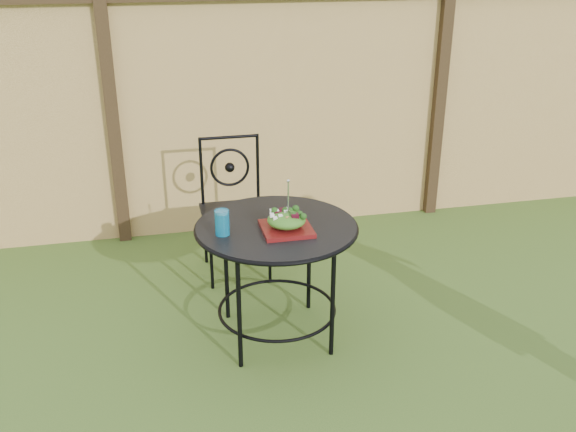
# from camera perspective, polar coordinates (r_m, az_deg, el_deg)

# --- Properties ---
(ground) EXTENTS (60.00, 60.00, 0.00)m
(ground) POSITION_cam_1_polar(r_m,az_deg,el_deg) (3.60, 7.36, -14.36)
(ground) COLOR #284917
(ground) RESTS_ON ground
(fence) EXTENTS (8.00, 0.12, 1.90)m
(fence) POSITION_cam_1_polar(r_m,az_deg,el_deg) (5.12, -0.43, 9.23)
(fence) COLOR #E9BE73
(fence) RESTS_ON ground
(patio_table) EXTENTS (0.92, 0.92, 0.72)m
(patio_table) POSITION_cam_1_polar(r_m,az_deg,el_deg) (3.64, -1.03, -2.79)
(patio_table) COLOR black
(patio_table) RESTS_ON ground
(patio_chair) EXTENTS (0.46, 0.46, 0.95)m
(patio_chair) POSITION_cam_1_polar(r_m,az_deg,el_deg) (4.48, -4.83, 1.08)
(patio_chair) COLOR black
(patio_chair) RESTS_ON ground
(salad_plate) EXTENTS (0.27, 0.27, 0.02)m
(salad_plate) POSITION_cam_1_polar(r_m,az_deg,el_deg) (3.51, -0.14, -1.13)
(salad_plate) COLOR #4C0E0A
(salad_plate) RESTS_ON patio_table
(salad) EXTENTS (0.21, 0.21, 0.08)m
(salad) POSITION_cam_1_polar(r_m,az_deg,el_deg) (3.49, -0.14, -0.35)
(salad) COLOR #235614
(salad) RESTS_ON salad_plate
(fork) EXTENTS (0.01, 0.01, 0.18)m
(fork) POSITION_cam_1_polar(r_m,az_deg,el_deg) (3.44, 0.02, 1.65)
(fork) COLOR silver
(fork) RESTS_ON salad
(drinking_glass) EXTENTS (0.08, 0.08, 0.14)m
(drinking_glass) POSITION_cam_1_polar(r_m,az_deg,el_deg) (3.46, -5.88, -0.58)
(drinking_glass) COLOR #0C6991
(drinking_glass) RESTS_ON patio_table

